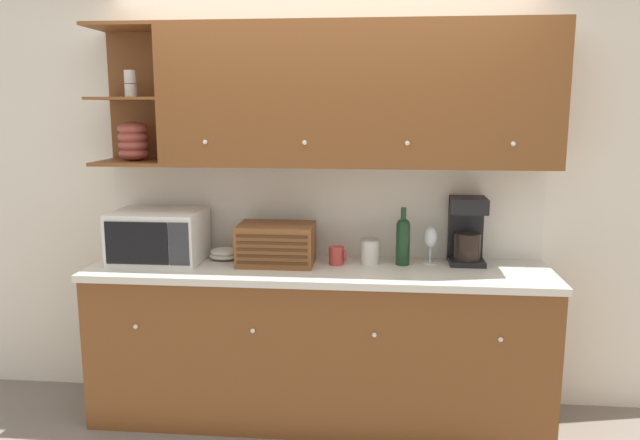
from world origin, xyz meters
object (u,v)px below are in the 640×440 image
(storage_canister, at_px, (370,251))
(wine_glass, at_px, (431,238))
(microwave, at_px, (159,236))
(bowl_stack_on_counter, at_px, (224,254))
(bread_box, at_px, (276,244))
(mug, at_px, (337,255))
(wine_bottle, at_px, (403,239))
(coffee_maker, at_px, (467,230))

(storage_canister, height_order, wine_glass, wine_glass)
(microwave, bearing_deg, bowl_stack_on_counter, 13.58)
(microwave, distance_m, bread_box, 0.71)
(mug, bearing_deg, wine_glass, 8.69)
(bowl_stack_on_counter, xyz_separation_m, wine_bottle, (1.07, -0.03, 0.12))
(bowl_stack_on_counter, distance_m, mug, 0.69)
(bowl_stack_on_counter, relative_size, mug, 1.71)
(wine_bottle, bearing_deg, mug, -174.87)
(mug, distance_m, storage_canister, 0.20)
(storage_canister, relative_size, coffee_maker, 0.38)
(mug, relative_size, wine_bottle, 0.31)
(storage_canister, relative_size, wine_glass, 0.68)
(wine_bottle, bearing_deg, wine_glass, 16.73)
(storage_canister, xyz_separation_m, coffee_maker, (0.57, 0.09, 0.12))
(wine_glass, distance_m, coffee_maker, 0.22)
(bread_box, xyz_separation_m, wine_glass, (0.90, 0.11, 0.03))
(bread_box, xyz_separation_m, mug, (0.35, 0.02, -0.07))
(bowl_stack_on_counter, xyz_separation_m, bread_box, (0.34, -0.09, 0.09))
(microwave, height_order, mug, microwave)
(mug, bearing_deg, coffee_maker, 8.41)
(bread_box, bearing_deg, microwave, -179.72)
(bowl_stack_on_counter, bearing_deg, microwave, -166.42)
(wine_bottle, bearing_deg, bread_box, -175.45)
(wine_bottle, xyz_separation_m, coffee_maker, (0.37, 0.08, 0.05))
(wine_bottle, distance_m, coffee_maker, 0.39)
(bowl_stack_on_counter, xyz_separation_m, wine_glass, (1.24, 0.02, 0.12))
(wine_glass, bearing_deg, storage_canister, -170.90)
(storage_canister, bearing_deg, bowl_stack_on_counter, 177.70)
(wine_bottle, bearing_deg, coffee_maker, 11.70)
(microwave, relative_size, storage_canister, 3.45)
(microwave, distance_m, wine_glass, 1.61)
(bread_box, bearing_deg, bowl_stack_on_counter, 165.54)
(bowl_stack_on_counter, bearing_deg, mug, -5.16)
(wine_bottle, bearing_deg, storage_canister, -177.72)
(wine_bottle, bearing_deg, bowl_stack_on_counter, 178.51)
(bowl_stack_on_counter, height_order, wine_glass, wine_glass)
(bowl_stack_on_counter, relative_size, wine_bottle, 0.54)
(mug, height_order, storage_canister, storage_canister)
(storage_canister, bearing_deg, coffee_maker, 8.57)
(microwave, relative_size, bowl_stack_on_counter, 2.86)
(wine_glass, bearing_deg, bread_box, -173.18)
(microwave, xyz_separation_m, storage_canister, (1.25, 0.05, -0.08))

